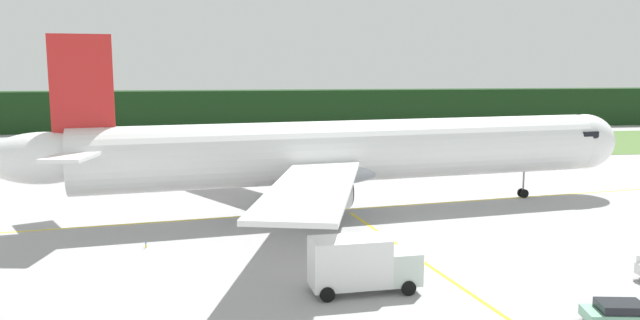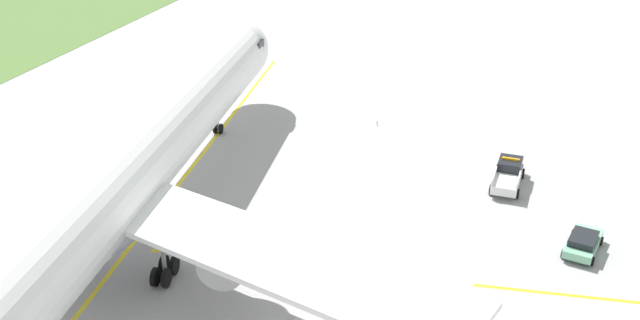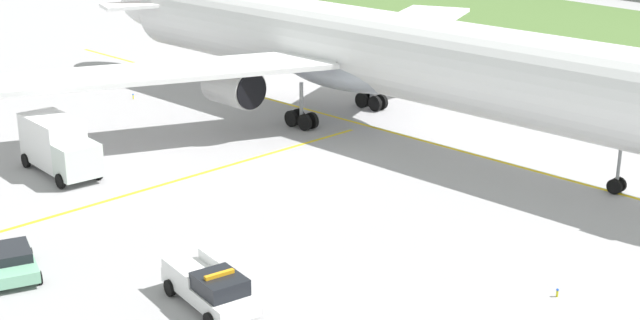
{
  "view_description": "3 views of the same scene",
  "coord_description": "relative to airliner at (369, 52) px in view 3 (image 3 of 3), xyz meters",
  "views": [
    {
      "loc": [
        -15.58,
        -48.47,
        13.61
      ],
      "look_at": [
        -6.68,
        10.78,
        4.59
      ],
      "focal_mm": 35.22,
      "sensor_mm": 36.0,
      "label": 1
    },
    {
      "loc": [
        -40.97,
        -16.84,
        27.29
      ],
      "look_at": [
        2.68,
        -2.01,
        5.04
      ],
      "focal_mm": 42.13,
      "sensor_mm": 36.0,
      "label": 2
    },
    {
      "loc": [
        42.96,
        -30.3,
        17.95
      ],
      "look_at": [
        6.49,
        -3.27,
        2.76
      ],
      "focal_mm": 49.25,
      "sensor_mm": 36.0,
      "label": 3
    }
  ],
  "objects": [
    {
      "name": "taxiway_edge_light_west",
      "position": [
        -17.33,
        -10.41,
        -5.24
      ],
      "size": [
        0.12,
        0.12,
        0.45
      ],
      "color": "yellow",
      "rests_on": "ground"
    },
    {
      "name": "taxiway_centerline_spur",
      "position": [
        2.72,
        -19.67,
        -5.48
      ],
      "size": [
        5.39,
        36.26,
        0.01
      ],
      "primitive_type": "cube",
      "rotation": [
        0.0,
        0.0,
        1.71
      ],
      "color": "yellow",
      "rests_on": "ground"
    },
    {
      "name": "catering_truck",
      "position": [
        -3.25,
        -21.86,
        -3.7
      ],
      "size": [
        6.8,
        3.05,
        3.55
      ],
      "color": "silver",
      "rests_on": "ground"
    },
    {
      "name": "ops_pickup_truck",
      "position": [
        17.6,
        -23.1,
        -4.59
      ],
      "size": [
        5.42,
        2.3,
        1.94
      ],
      "color": "white",
      "rests_on": "ground"
    },
    {
      "name": "taxiway_centerline_main",
      "position": [
        0.49,
        0.07,
        -5.48
      ],
      "size": [
        79.54,
        11.48,
        0.01
      ],
      "primitive_type": "cube",
      "rotation": [
        0.0,
        0.0,
        0.14
      ],
      "color": "yellow",
      "rests_on": "ground"
    },
    {
      "name": "airliner",
      "position": [
        0.0,
        0.0,
        0.0
      ],
      "size": [
        60.98,
        47.19,
        16.19
      ],
      "color": "white",
      "rests_on": "ground"
    },
    {
      "name": "staff_car",
      "position": [
        9.33,
        -28.88,
        -4.79
      ],
      "size": [
        4.34,
        2.68,
        1.3
      ],
      "color": "#77B693",
      "rests_on": "ground"
    },
    {
      "name": "ground",
      "position": [
        4.45,
        -9.14,
        -5.49
      ],
      "size": [
        320.0,
        320.0,
        0.0
      ],
      "primitive_type": "plane",
      "color": "#A19FA1"
    },
    {
      "name": "taxiway_edge_light_east",
      "position": [
        25.77,
        -10.41,
        -5.27
      ],
      "size": [
        0.12,
        0.12,
        0.39
      ],
      "color": "yellow",
      "rests_on": "ground"
    }
  ]
}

